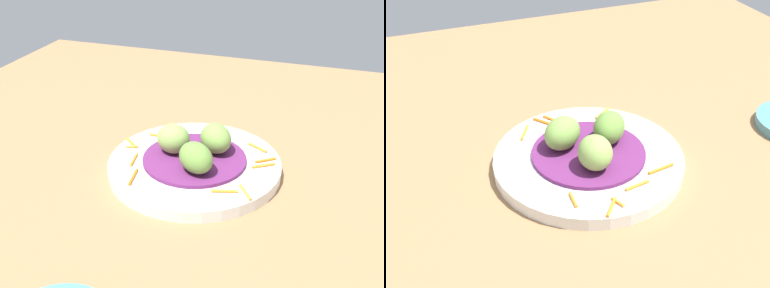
% 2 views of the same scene
% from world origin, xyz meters
% --- Properties ---
extents(table_surface, '(1.10, 1.10, 0.02)m').
position_xyz_m(table_surface, '(0.00, 0.00, 0.01)').
color(table_surface, '#936D47').
rests_on(table_surface, ground).
extents(main_plate, '(0.24, 0.24, 0.02)m').
position_xyz_m(main_plate, '(-0.03, 0.00, 0.03)').
color(main_plate, white).
rests_on(main_plate, table_surface).
extents(cabbage_bed, '(0.15, 0.15, 0.01)m').
position_xyz_m(cabbage_bed, '(-0.03, 0.00, 0.04)').
color(cabbage_bed, '#60235B').
rests_on(cabbage_bed, main_plate).
extents(carrot_garnish, '(0.16, 0.23, 0.00)m').
position_xyz_m(carrot_garnish, '(-0.03, 0.01, 0.04)').
color(carrot_garnish, orange).
rests_on(carrot_garnish, main_plate).
extents(guac_scoop_left, '(0.07, 0.07, 0.04)m').
position_xyz_m(guac_scoop_left, '(-0.00, 0.01, 0.06)').
color(guac_scoop_left, olive).
rests_on(guac_scoop_left, cabbage_bed).
extents(guac_scoop_center, '(0.07, 0.07, 0.04)m').
position_xyz_m(guac_scoop_center, '(-0.06, 0.02, 0.06)').
color(guac_scoop_center, '#759E47').
rests_on(guac_scoop_center, cabbage_bed).
extents(guac_scoop_right, '(0.05, 0.05, 0.04)m').
position_xyz_m(guac_scoop_right, '(-0.04, -0.03, 0.06)').
color(guac_scoop_right, '#84A851').
rests_on(guac_scoop_right, cabbage_bed).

